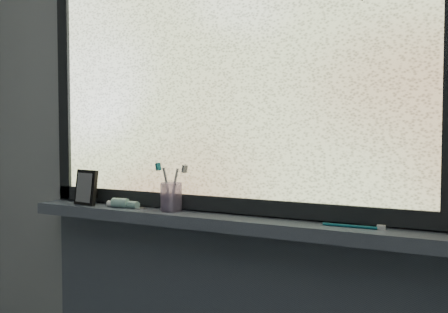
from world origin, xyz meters
The scene contains 9 objects.
wall_back centered at (0.00, 1.30, 1.25)m, with size 3.00×0.01×2.50m, color #9EA3A8.
windowsill centered at (0.00, 1.23, 1.00)m, with size 1.62×0.14×0.04m, color #4D5667.
window_pane centered at (0.00, 1.28, 1.53)m, with size 1.50×0.01×1.00m, color silver.
frame_bottom centered at (0.00, 1.28, 1.05)m, with size 1.60×0.03×0.05m, color black.
frame_left centered at (-0.78, 1.28, 1.53)m, with size 0.05×0.03×1.10m, color black.
vanity_mirror centered at (-0.61, 1.21, 1.08)m, with size 0.10×0.05×0.13m, color black.
toothpaste_tube centered at (-0.44, 1.22, 1.04)m, with size 0.19×0.04×0.03m, color white, non-canonical shape.
toothbrush_cup centered at (-0.26, 1.24, 1.07)m, with size 0.07×0.07×0.10m, color #BDA3D8.
toothbrush_lying centered at (0.35, 1.23, 1.03)m, with size 0.19×0.02×0.01m, color #0C5B6C, non-canonical shape.
Camera 1 is at (0.69, -0.16, 1.29)m, focal length 40.00 mm.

